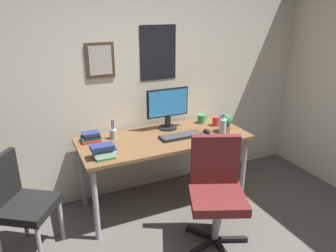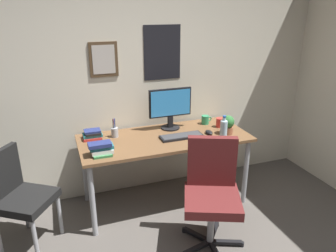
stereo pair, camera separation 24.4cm
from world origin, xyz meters
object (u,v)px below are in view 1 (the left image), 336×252
(coffee_mug_far, at_px, (201,119))
(book_stack_left, at_px, (91,137))
(water_bottle, at_px, (223,128))
(monitor, at_px, (168,107))
(coffee_mug_near, at_px, (216,121))
(computer_mouse, at_px, (207,131))
(book_stack_right, at_px, (104,151))
(side_chair, at_px, (18,200))
(potted_plant, at_px, (225,122))
(office_chair, at_px, (216,186))
(keyboard, at_px, (181,136))
(pen_cup, at_px, (113,133))

(coffee_mug_far, bearing_deg, book_stack_left, -179.85)
(water_bottle, distance_m, book_stack_left, 1.28)
(monitor, distance_m, coffee_mug_near, 0.57)
(computer_mouse, relative_size, book_stack_right, 0.50)
(side_chair, distance_m, potted_plant, 2.04)
(office_chair, xyz_separation_m, keyboard, (-0.02, 0.64, 0.23))
(office_chair, relative_size, side_chair, 1.09)
(monitor, xyz_separation_m, book_stack_left, (-0.82, -0.01, -0.20))
(coffee_mug_far, bearing_deg, keyboard, -145.21)
(office_chair, distance_m, side_chair, 1.64)
(pen_cup, distance_m, book_stack_right, 0.42)
(water_bottle, relative_size, book_stack_right, 1.16)
(computer_mouse, distance_m, coffee_mug_far, 0.30)
(book_stack_left, bearing_deg, coffee_mug_near, -5.81)
(keyboard, distance_m, book_stack_left, 0.88)
(monitor, xyz_separation_m, coffee_mug_far, (0.41, -0.01, -0.19))
(computer_mouse, relative_size, pen_cup, 0.55)
(side_chair, distance_m, book_stack_right, 0.78)
(potted_plant, bearing_deg, pen_cup, 164.40)
(monitor, height_order, coffee_mug_far, monitor)
(keyboard, bearing_deg, pen_cup, 158.56)
(keyboard, bearing_deg, monitor, 93.07)
(computer_mouse, height_order, water_bottle, water_bottle)
(coffee_mug_near, relative_size, coffee_mug_far, 0.95)
(keyboard, relative_size, water_bottle, 1.70)
(coffee_mug_far, relative_size, book_stack_left, 0.65)
(side_chair, height_order, coffee_mug_far, side_chair)
(computer_mouse, bearing_deg, book_stack_left, 166.06)
(book_stack_left, bearing_deg, monitor, 0.64)
(water_bottle, distance_m, coffee_mug_far, 0.49)
(coffee_mug_near, distance_m, coffee_mug_far, 0.17)
(monitor, height_order, coffee_mug_near, monitor)
(water_bottle, height_order, coffee_mug_far, water_bottle)
(monitor, height_order, computer_mouse, monitor)
(water_bottle, bearing_deg, side_chair, 177.09)
(side_chair, distance_m, coffee_mug_far, 1.99)
(side_chair, distance_m, keyboard, 1.56)
(monitor, height_order, keyboard, monitor)
(pen_cup, bearing_deg, water_bottle, -24.62)
(keyboard, bearing_deg, book_stack_left, 161.90)
(water_bottle, bearing_deg, monitor, 127.32)
(computer_mouse, xyz_separation_m, book_stack_left, (-1.14, 0.28, 0.03))
(side_chair, distance_m, computer_mouse, 1.85)
(monitor, xyz_separation_m, potted_plant, (0.50, -0.35, -0.13))
(coffee_mug_far, bearing_deg, office_chair, -112.29)
(water_bottle, bearing_deg, book_stack_right, 176.21)
(side_chair, bearing_deg, coffee_mug_near, 6.85)
(keyboard, relative_size, potted_plant, 2.21)
(coffee_mug_far, relative_size, potted_plant, 0.62)
(book_stack_right, bearing_deg, water_bottle, -3.79)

